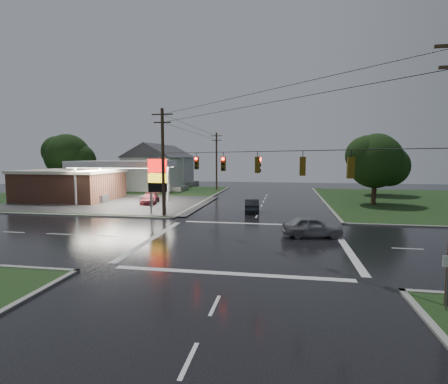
% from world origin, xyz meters
% --- Properties ---
extents(ground, '(120.00, 120.00, 0.00)m').
position_xyz_m(ground, '(0.00, 0.00, 0.00)').
color(ground, black).
rests_on(ground, ground).
extents(grass_nw, '(36.00, 36.00, 0.08)m').
position_xyz_m(grass_nw, '(-26.00, 26.00, 0.04)').
color(grass_nw, '#1C3316').
rests_on(grass_nw, ground).
extents(gas_station, '(26.20, 18.00, 5.60)m').
position_xyz_m(gas_station, '(-25.68, 19.70, 2.55)').
color(gas_station, '#2D2D2D').
rests_on(gas_station, ground).
extents(pylon_sign, '(2.00, 0.35, 6.00)m').
position_xyz_m(pylon_sign, '(-10.50, 10.50, 4.01)').
color(pylon_sign, '#59595E').
rests_on(pylon_sign, ground).
extents(utility_pole_nw, '(2.20, 0.32, 11.00)m').
position_xyz_m(utility_pole_nw, '(-9.50, 9.50, 5.72)').
color(utility_pole_nw, '#382619').
rests_on(utility_pole_nw, ground).
extents(utility_pole_n, '(2.20, 0.32, 10.50)m').
position_xyz_m(utility_pole_n, '(-9.50, 38.00, 5.47)').
color(utility_pole_n, '#382619').
rests_on(utility_pole_n, ground).
extents(traffic_signals, '(26.87, 26.87, 1.47)m').
position_xyz_m(traffic_signals, '(0.02, -0.02, 6.48)').
color(traffic_signals, black).
rests_on(traffic_signals, ground).
extents(house_near, '(11.05, 8.48, 8.60)m').
position_xyz_m(house_near, '(-20.95, 36.00, 4.41)').
color(house_near, silver).
rests_on(house_near, ground).
extents(house_far, '(11.05, 8.48, 8.60)m').
position_xyz_m(house_far, '(-21.95, 48.00, 4.41)').
color(house_far, silver).
rests_on(house_far, ground).
extents(tree_nw_behind, '(8.93, 7.60, 10.00)m').
position_xyz_m(tree_nw_behind, '(-33.84, 29.99, 6.18)').
color(tree_nw_behind, black).
rests_on(tree_nw_behind, ground).
extents(tree_ne_near, '(7.99, 6.80, 8.98)m').
position_xyz_m(tree_ne_near, '(14.14, 21.99, 5.56)').
color(tree_ne_near, black).
rests_on(tree_ne_near, ground).
extents(tree_ne_far, '(8.46, 7.20, 9.80)m').
position_xyz_m(tree_ne_far, '(17.15, 33.99, 6.18)').
color(tree_ne_far, black).
rests_on(tree_ne_far, ground).
extents(car_north, '(2.01, 4.53, 1.45)m').
position_xyz_m(car_north, '(-0.80, 14.02, 0.72)').
color(car_north, black).
rests_on(car_north, ground).
extents(car_crossing, '(4.86, 2.59, 1.57)m').
position_xyz_m(car_crossing, '(4.93, 2.63, 0.79)').
color(car_crossing, gray).
rests_on(car_crossing, ground).
extents(car_pump, '(2.92, 5.14, 1.40)m').
position_xyz_m(car_pump, '(-14.44, 18.04, 0.70)').
color(car_pump, '#5A141C').
rests_on(car_pump, ground).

